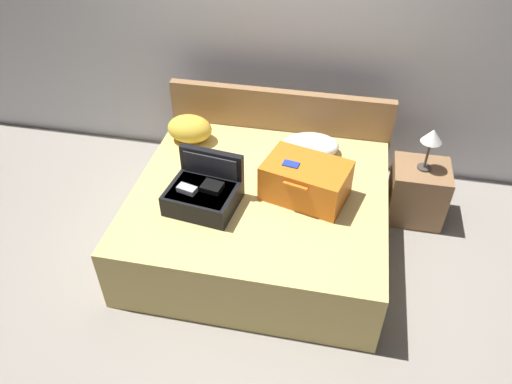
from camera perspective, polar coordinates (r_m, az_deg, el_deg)
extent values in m
plane|color=gray|center=(3.69, -0.87, -10.17)|extent=(12.00, 12.00, 0.00)
cube|color=silver|center=(4.27, 3.88, 18.88)|extent=(8.00, 0.10, 2.60)
cube|color=tan|center=(3.77, 0.38, -3.03)|extent=(1.84, 1.66, 0.52)
cube|color=olive|center=(4.33, 2.64, 6.44)|extent=(1.88, 0.08, 0.88)
cube|color=#D16619|center=(3.51, 5.75, 1.06)|extent=(0.65, 0.51, 0.23)
cube|color=#28282D|center=(3.48, 5.79, 1.50)|extent=(0.58, 0.45, 0.16)
cube|color=#1E33A5|center=(3.41, 4.04, 2.91)|extent=(0.12, 0.09, 0.06)
cube|color=#D16619|center=(3.42, 5.90, 2.86)|extent=(0.65, 0.51, 0.04)
cube|color=#D16619|center=(3.28, 4.55, 0.63)|extent=(0.17, 0.07, 0.02)
cube|color=black|center=(3.43, -6.29, -0.79)|extent=(0.51, 0.41, 0.16)
cube|color=#28282D|center=(3.42, -6.32, -0.49)|extent=(0.45, 0.36, 0.11)
cube|color=#99999E|center=(3.37, -7.97, 0.28)|extent=(0.14, 0.10, 0.04)
cube|color=black|center=(3.37, -5.09, 0.56)|extent=(0.16, 0.14, 0.04)
cube|color=black|center=(3.51, -5.07, 2.42)|extent=(0.47, 0.11, 0.35)
cube|color=#28282D|center=(3.49, -5.28, 2.12)|extent=(0.39, 0.06, 0.30)
ellipsoid|color=white|center=(3.97, 6.30, 5.38)|extent=(0.49, 0.37, 0.14)
ellipsoid|color=gold|center=(4.11, -7.67, 7.25)|extent=(0.38, 0.29, 0.22)
cube|color=olive|center=(4.24, 18.13, -0.01)|extent=(0.44, 0.40, 0.49)
cylinder|color=#3F3833|center=(4.09, 18.83, 2.70)|extent=(0.11, 0.11, 0.02)
cylinder|color=#4C443D|center=(4.02, 19.20, 4.12)|extent=(0.02, 0.02, 0.24)
cone|color=white|center=(3.93, 19.73, 6.14)|extent=(0.16, 0.16, 0.11)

